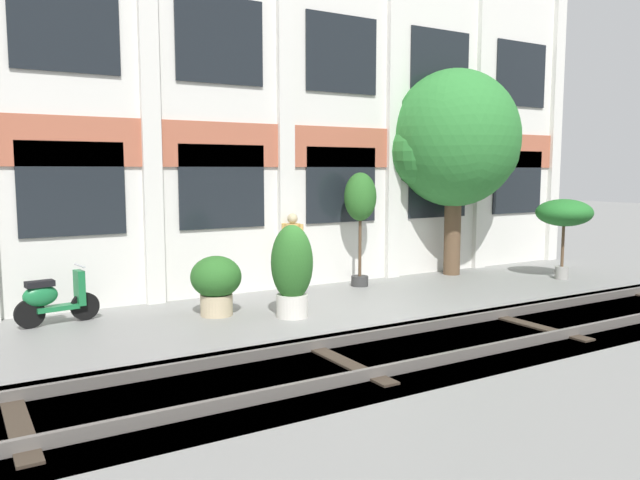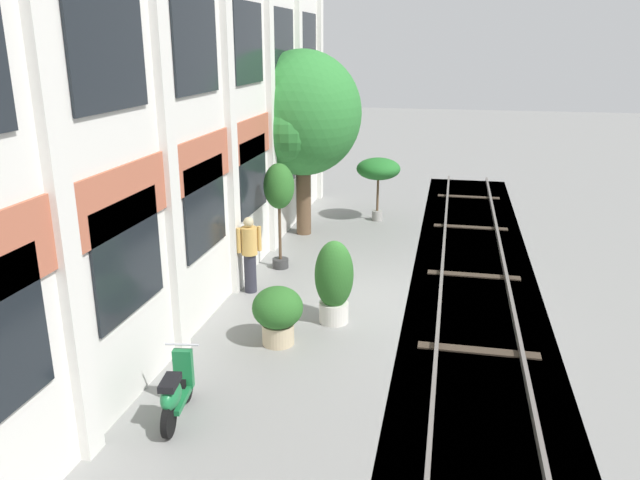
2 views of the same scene
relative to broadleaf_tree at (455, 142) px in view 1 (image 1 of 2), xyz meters
The scene contains 10 objects.
ground_plane 5.96m from the broadleaf_tree, 152.11° to the right, with size 80.00×80.00×0.00m, color gray.
apartment_facade 4.49m from the broadleaf_tree, behind, with size 17.68×0.64×7.32m.
rail_tracks 7.24m from the broadleaf_tree, 133.65° to the right, with size 25.32×2.80×0.43m.
broadleaf_tree is the anchor object (origin of this frame).
potted_plant_stone_basin 7.26m from the broadleaf_tree, behind, with size 0.91×0.91×1.07m.
potted_plant_low_pan 3.16m from the broadleaf_tree, behind, with size 0.72×0.72×2.53m.
potted_plant_tall_urn 3.09m from the broadleaf_tree, 46.22° to the right, with size 1.30×1.30×1.91m.
potted_plant_ribbed_drum 6.35m from the broadleaf_tree, 160.96° to the right, with size 0.74×0.74×1.64m.
scooter_near_curb 9.68m from the broadleaf_tree, behind, with size 1.38×0.51×0.98m.
resident_by_doorway 5.02m from the broadleaf_tree, behind, with size 0.34×0.47×1.68m.
Camera 1 is at (-6.31, -9.10, 2.59)m, focal length 35.00 mm.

